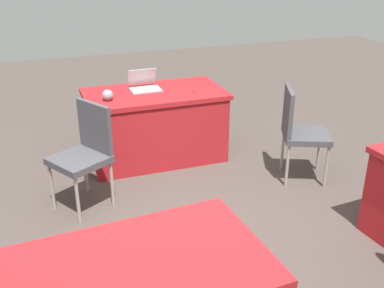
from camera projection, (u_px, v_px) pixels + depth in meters
name	position (u px, v px, depth m)	size (l,w,h in m)	color
ground_plane	(184.00, 260.00, 3.50)	(14.40, 14.40, 0.00)	#4C423D
table_foreground	(156.00, 125.00, 5.02)	(1.50, 0.83, 0.77)	#AD1E23
chair_by_pillar	(299.00, 128.00, 4.50)	(0.58, 0.58, 0.95)	#9E9993
chair_back_row	(85.00, 150.00, 4.02)	(0.60, 0.60, 0.96)	#9E9993
laptop_silver	(144.00, 86.00, 4.93)	(0.32, 0.30, 0.21)	silver
yarn_ball	(108.00, 95.00, 4.57)	(0.11, 0.11, 0.11)	gray
scissors_red	(194.00, 90.00, 4.89)	(0.18, 0.04, 0.01)	red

